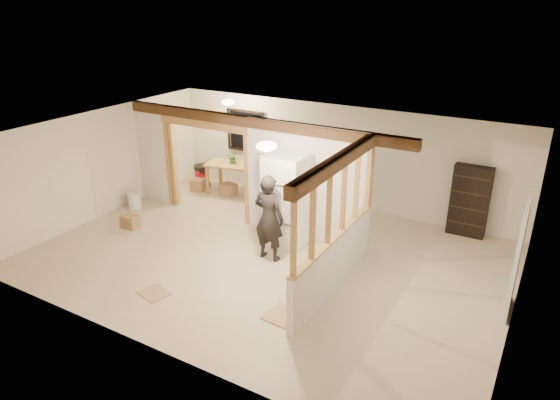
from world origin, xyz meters
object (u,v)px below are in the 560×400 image
Objects in this scene: refrigerator at (287,200)px; bookshelf at (470,201)px; shop_vac at (202,175)px; woman at (269,218)px; work_table at (233,179)px.

bookshelf is (3.20, 2.30, -0.19)m from refrigerator.
bookshelf reaches higher than shop_vac.
woman is 1.11× the size of bookshelf.
shop_vac is 0.38× the size of bookshelf.
refrigerator is at bearing -86.41° from woman.
shop_vac is at bearing 153.72° from refrigerator.
bookshelf is at bearing 35.66° from refrigerator.
work_table reaches higher than shop_vac.
shop_vac is at bearing -176.06° from bookshelf.
refrigerator is at bearing -45.64° from work_table.
refrigerator reaches higher than work_table.
shop_vac is at bearing 162.05° from work_table.
woman is at bearing -87.94° from refrigerator.
bookshelf is at bearing -6.13° from work_table.
woman reaches higher than work_table.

